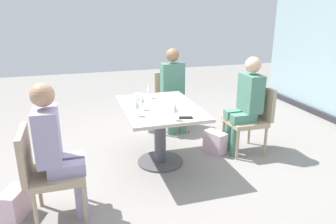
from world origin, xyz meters
The scene contains 17 objects.
ground_plane centered at (0.00, 0.00, 0.00)m, with size 12.00×12.00×0.00m, color gray.
dining_table_main centered at (0.00, 0.00, 0.54)m, with size 1.22×0.87×0.73m.
chair_near_window centered at (0.00, 1.25, 0.50)m, with size 0.46×0.51×0.87m.
chair_front_right centered at (0.75, -1.25, 0.50)m, with size 0.46×0.50×0.87m.
chair_far_left centered at (-1.12, 0.49, 0.50)m, with size 0.50×0.46×0.87m.
person_near_window centered at (0.00, 1.14, 0.70)m, with size 0.34×0.39×1.26m.
person_front_right centered at (0.75, -1.14, 0.70)m, with size 0.34×0.39×1.26m.
person_far_left centered at (-1.01, 0.49, 0.70)m, with size 0.39×0.34×1.26m.
wine_glass_0 centered at (-0.39, -0.03, 0.86)m, with size 0.07×0.07×0.18m.
wine_glass_1 centered at (0.26, -0.33, 0.86)m, with size 0.07×0.07×0.18m.
wine_glass_2 centered at (0.51, 0.02, 0.86)m, with size 0.07×0.07×0.18m.
wine_glass_3 centered at (0.07, -0.23, 0.86)m, with size 0.07×0.07×0.18m.
coffee_cup centered at (-0.31, -0.20, 0.78)m, with size 0.08×0.08×0.09m, color white.
cell_phone_on_table centered at (0.48, 0.15, 0.73)m, with size 0.07×0.14×0.01m, color black.
handbag_0 centered at (-0.09, 0.78, 0.14)m, with size 0.30×0.16×0.28m, color beige.
handbag_1 centered at (0.67, -1.55, 0.14)m, with size 0.30×0.16×0.28m, color beige.
handbag_2 centered at (-1.15, 0.10, 0.14)m, with size 0.30×0.16×0.28m, color silver.
Camera 1 is at (3.45, -0.93, 1.85)m, focal length 34.09 mm.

